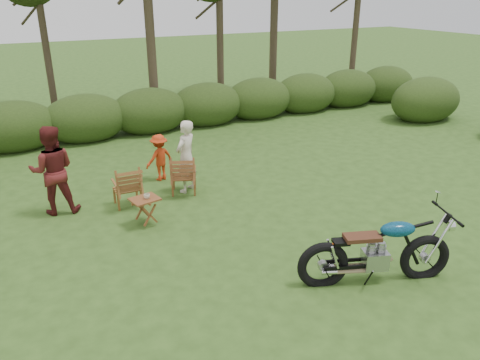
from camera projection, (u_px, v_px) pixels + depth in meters
name	position (u px, v px, depth m)	size (l,w,h in m)	color
ground	(313.00, 265.00, 7.79)	(80.00, 80.00, 0.00)	#2B4818
tree_line	(151.00, 5.00, 14.57)	(22.52, 11.62, 8.14)	#372D1E
motorcycle	(372.00, 280.00, 7.40)	(2.32, 0.88, 1.33)	#0B6493
lawn_chair_right	(184.00, 192.00, 10.58)	(0.61, 0.61, 0.89)	#5D3317
lawn_chair_left	(129.00, 205.00, 9.98)	(0.61, 0.61, 0.88)	brown
side_table	(146.00, 212.00, 9.04)	(0.54, 0.45, 0.56)	brown
cup	(147.00, 196.00, 8.91)	(0.12, 0.12, 0.09)	beige
adult_a	(188.00, 190.00, 10.68)	(0.60, 0.39, 1.64)	beige
adult_b	(59.00, 212.00, 9.67)	(0.89, 0.69, 1.83)	#5A1A19
child	(161.00, 179.00, 11.30)	(0.73, 0.42, 1.13)	#BA3211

